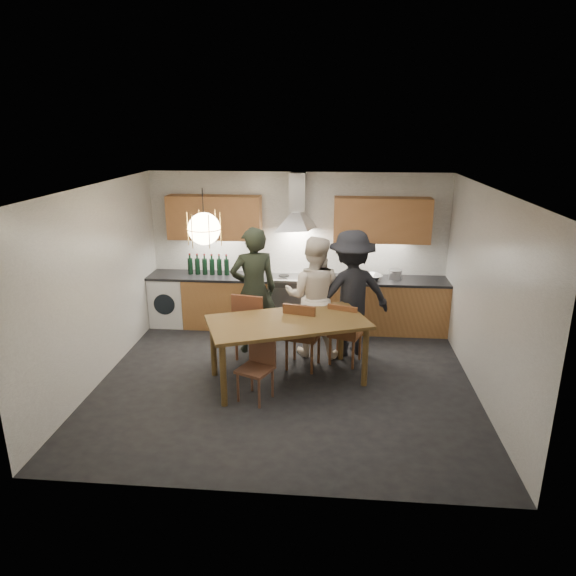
# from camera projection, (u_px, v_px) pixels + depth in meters

# --- Properties ---
(ground) EXTENTS (5.00, 5.00, 0.00)m
(ground) POSITION_uv_depth(u_px,v_px,m) (286.00, 381.00, 6.99)
(ground) COLOR black
(ground) RESTS_ON ground
(room_shell) EXTENTS (5.02, 4.52, 2.61)m
(room_shell) POSITION_uv_depth(u_px,v_px,m) (285.00, 259.00, 6.47)
(room_shell) COLOR white
(room_shell) RESTS_ON ground
(counter_run) EXTENTS (5.00, 0.62, 0.90)m
(counter_run) POSITION_uv_depth(u_px,v_px,m) (297.00, 302.00, 8.70)
(counter_run) COLOR #C1844A
(counter_run) RESTS_ON ground
(range_stove) EXTENTS (0.90, 0.60, 0.92)m
(range_stove) POSITION_uv_depth(u_px,v_px,m) (296.00, 303.00, 8.70)
(range_stove) COLOR silver
(range_stove) RESTS_ON ground
(wall_fixtures) EXTENTS (4.30, 0.54, 1.10)m
(wall_fixtures) POSITION_uv_depth(u_px,v_px,m) (297.00, 218.00, 8.38)
(wall_fixtures) COLOR #CA864D
(wall_fixtures) RESTS_ON ground
(pendant_lamp) EXTENTS (0.43, 0.43, 0.70)m
(pendant_lamp) POSITION_uv_depth(u_px,v_px,m) (204.00, 229.00, 6.34)
(pendant_lamp) COLOR black
(pendant_lamp) RESTS_ON ground
(dining_table) EXTENTS (2.29, 1.70, 0.87)m
(dining_table) POSITION_uv_depth(u_px,v_px,m) (288.00, 328.00, 6.78)
(dining_table) COLOR brown
(dining_table) RESTS_ON ground
(chair_back_left) EXTENTS (0.55, 0.55, 1.03)m
(chair_back_left) POSITION_uv_depth(u_px,v_px,m) (250.00, 322.00, 7.46)
(chair_back_left) COLOR brown
(chair_back_left) RESTS_ON ground
(chair_back_mid) EXTENTS (0.55, 0.55, 1.01)m
(chair_back_mid) POSITION_uv_depth(u_px,v_px,m) (301.00, 332.00, 7.14)
(chair_back_mid) COLOR #5A321A
(chair_back_mid) RESTS_ON ground
(chair_back_right) EXTENTS (0.54, 0.54, 0.94)m
(chair_back_right) POSITION_uv_depth(u_px,v_px,m) (344.00, 330.00, 7.30)
(chair_back_right) COLOR brown
(chair_back_right) RESTS_ON ground
(chair_front) EXTENTS (0.51, 0.51, 0.86)m
(chair_front) POSITION_uv_depth(u_px,v_px,m) (258.00, 362.00, 6.44)
(chair_front) COLOR brown
(chair_front) RESTS_ON ground
(person_left) EXTENTS (0.82, 0.68, 1.93)m
(person_left) POSITION_uv_depth(u_px,v_px,m) (254.00, 290.00, 7.67)
(person_left) COLOR black
(person_left) RESTS_ON ground
(person_mid) EXTENTS (0.97, 0.80, 1.81)m
(person_mid) POSITION_uv_depth(u_px,v_px,m) (314.00, 297.00, 7.57)
(person_mid) COLOR silver
(person_mid) RESTS_ON ground
(person_right) EXTENTS (1.38, 1.06, 1.89)m
(person_right) POSITION_uv_depth(u_px,v_px,m) (351.00, 293.00, 7.59)
(person_right) COLOR black
(person_right) RESTS_ON ground
(mixing_bowl) EXTENTS (0.45, 0.45, 0.09)m
(mixing_bowl) POSITION_uv_depth(u_px,v_px,m) (371.00, 277.00, 8.42)
(mixing_bowl) COLOR silver
(mixing_bowl) RESTS_ON counter_run
(stock_pot) EXTENTS (0.25, 0.25, 0.15)m
(stock_pot) POSITION_uv_depth(u_px,v_px,m) (395.00, 275.00, 8.44)
(stock_pot) COLOR silver
(stock_pot) RESTS_ON counter_run
(wine_bottles) EXTENTS (0.71, 0.08, 0.35)m
(wine_bottles) POSITION_uv_depth(u_px,v_px,m) (208.00, 264.00, 8.66)
(wine_bottles) COLOR black
(wine_bottles) RESTS_ON counter_run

